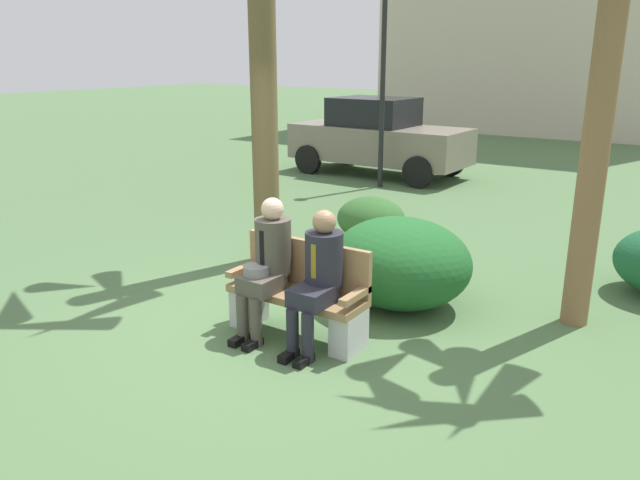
{
  "coord_description": "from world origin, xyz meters",
  "views": [
    {
      "loc": [
        3.38,
        -4.4,
        2.54
      ],
      "look_at": [
        0.25,
        0.32,
        0.85
      ],
      "focal_mm": 34.62,
      "sensor_mm": 36.0,
      "label": 1
    }
  ],
  "objects_px": {
    "seated_man_right": "(318,274)",
    "shrub_mid_lawn": "(400,262)",
    "park_bench": "(299,296)",
    "shrub_far_lawn": "(371,219)",
    "street_lamp": "(383,65)",
    "seated_man_left": "(267,261)",
    "parked_car_near": "(378,137)"
  },
  "relations": [
    {
      "from": "seated_man_right",
      "to": "shrub_far_lawn",
      "type": "xyz_separation_m",
      "value": [
        -1.27,
        3.28,
        -0.4
      ]
    },
    {
      "from": "seated_man_right",
      "to": "seated_man_left",
      "type": "bearing_deg",
      "value": -179.82
    },
    {
      "from": "park_bench",
      "to": "seated_man_right",
      "type": "relative_size",
      "value": 1.06
    },
    {
      "from": "shrub_mid_lawn",
      "to": "seated_man_left",
      "type": "bearing_deg",
      "value": -118.93
    },
    {
      "from": "shrub_mid_lawn",
      "to": "shrub_far_lawn",
      "type": "relative_size",
      "value": 1.51
    },
    {
      "from": "shrub_far_lawn",
      "to": "parked_car_near",
      "type": "bearing_deg",
      "value": 117.39
    },
    {
      "from": "seated_man_left",
      "to": "seated_man_right",
      "type": "relative_size",
      "value": 1.03
    },
    {
      "from": "seated_man_right",
      "to": "street_lamp",
      "type": "height_order",
      "value": "street_lamp"
    },
    {
      "from": "street_lamp",
      "to": "seated_man_left",
      "type": "bearing_deg",
      "value": -70.5
    },
    {
      "from": "park_bench",
      "to": "shrub_far_lawn",
      "type": "bearing_deg",
      "value": 107.2
    },
    {
      "from": "seated_man_right",
      "to": "shrub_far_lawn",
      "type": "bearing_deg",
      "value": 111.22
    },
    {
      "from": "seated_man_left",
      "to": "parked_car_near",
      "type": "distance_m",
      "value": 8.39
    },
    {
      "from": "parked_car_near",
      "to": "shrub_far_lawn",
      "type": "bearing_deg",
      "value": -62.61
    },
    {
      "from": "seated_man_right",
      "to": "park_bench",
      "type": "bearing_deg",
      "value": 157.56
    },
    {
      "from": "seated_man_right",
      "to": "parked_car_near",
      "type": "distance_m",
      "value": 8.61
    },
    {
      "from": "park_bench",
      "to": "shrub_mid_lawn",
      "type": "relative_size",
      "value": 0.9
    },
    {
      "from": "park_bench",
      "to": "shrub_far_lawn",
      "type": "height_order",
      "value": "park_bench"
    },
    {
      "from": "park_bench",
      "to": "shrub_far_lawn",
      "type": "distance_m",
      "value": 3.3
    },
    {
      "from": "shrub_mid_lawn",
      "to": "street_lamp",
      "type": "distance_m",
      "value": 6.47
    },
    {
      "from": "park_bench",
      "to": "shrub_far_lawn",
      "type": "relative_size",
      "value": 1.35
    },
    {
      "from": "park_bench",
      "to": "seated_man_right",
      "type": "height_order",
      "value": "seated_man_right"
    },
    {
      "from": "seated_man_left",
      "to": "parked_car_near",
      "type": "height_order",
      "value": "parked_car_near"
    },
    {
      "from": "seated_man_right",
      "to": "shrub_mid_lawn",
      "type": "xyz_separation_m",
      "value": [
        0.16,
        1.31,
        -0.24
      ]
    },
    {
      "from": "shrub_far_lawn",
      "to": "street_lamp",
      "type": "distance_m",
      "value": 4.3
    },
    {
      "from": "park_bench",
      "to": "seated_man_right",
      "type": "xyz_separation_m",
      "value": [
        0.3,
        -0.12,
        0.31
      ]
    },
    {
      "from": "street_lamp",
      "to": "seated_man_right",
      "type": "bearing_deg",
      "value": -66.26
    },
    {
      "from": "park_bench",
      "to": "seated_man_right",
      "type": "bearing_deg",
      "value": -22.44
    },
    {
      "from": "shrub_mid_lawn",
      "to": "shrub_far_lawn",
      "type": "xyz_separation_m",
      "value": [
        -1.43,
        1.96,
        -0.16
      ]
    },
    {
      "from": "seated_man_left",
      "to": "street_lamp",
      "type": "bearing_deg",
      "value": 109.5
    },
    {
      "from": "seated_man_left",
      "to": "parked_car_near",
      "type": "bearing_deg",
      "value": 111.34
    },
    {
      "from": "shrub_far_lawn",
      "to": "street_lamp",
      "type": "relative_size",
      "value": 0.25
    },
    {
      "from": "shrub_mid_lawn",
      "to": "park_bench",
      "type": "bearing_deg",
      "value": -110.77
    }
  ]
}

